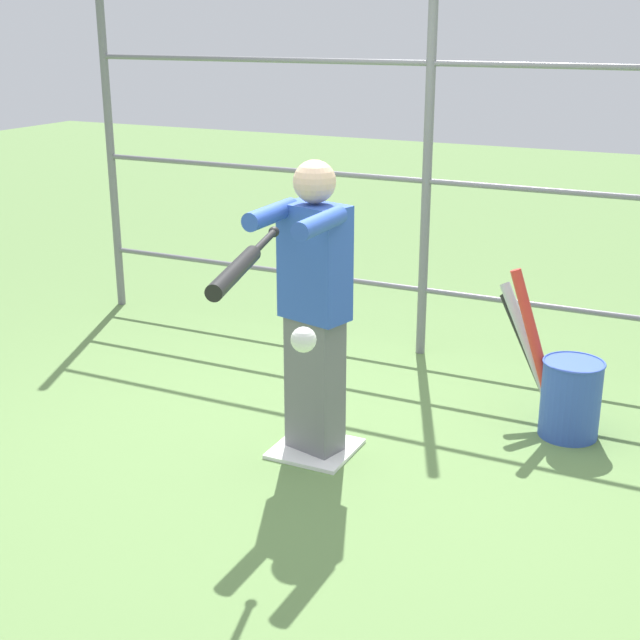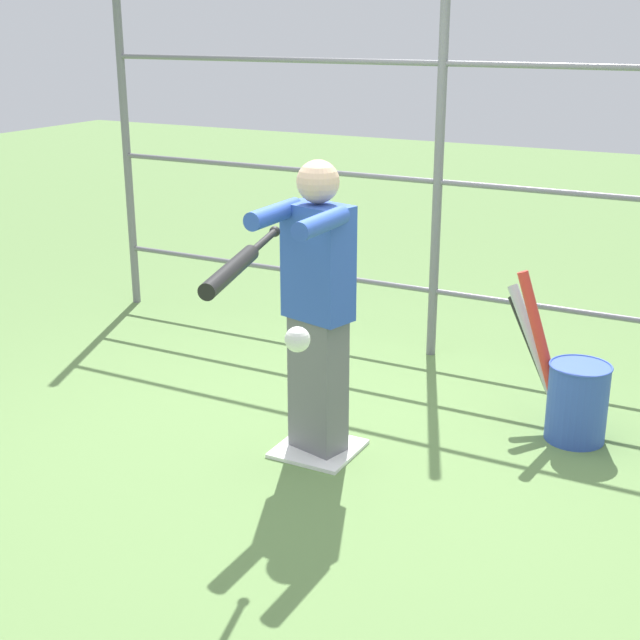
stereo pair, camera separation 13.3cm
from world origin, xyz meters
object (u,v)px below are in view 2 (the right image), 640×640
baseball_bat_swinging (236,266)px  bat_bucket (571,394)px  softball_in_flight (297,339)px  batter (317,302)px

baseball_bat_swinging → bat_bucket: 2.17m
bat_bucket → baseball_bat_swinging: bearing=60.0°
baseball_bat_swinging → softball_in_flight: baseball_bat_swinging is taller
baseball_bat_swinging → softball_in_flight: size_ratio=8.93×
baseball_bat_swinging → bat_bucket: baseball_bat_swinging is taller
batter → baseball_bat_swinging: 0.99m
baseball_bat_swinging → bat_bucket: (-0.97, -1.68, -0.98)m
batter → softball_in_flight: (-0.44, 0.97, 0.19)m
baseball_bat_swinging → softball_in_flight: (-0.31, 0.08, -0.22)m
batter → bat_bucket: (-1.10, -0.79, -0.56)m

